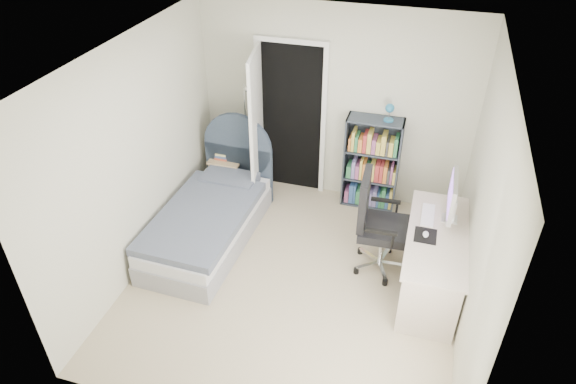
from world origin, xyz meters
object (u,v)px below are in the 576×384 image
(nightstand, at_px, (227,165))
(floor_lamp, at_px, (248,149))
(bed, at_px, (211,217))
(bookcase, at_px, (372,167))
(desk, at_px, (433,259))
(office_chair, at_px, (376,219))

(nightstand, bearing_deg, floor_lamp, 22.92)
(bed, bearing_deg, nightstand, 100.05)
(nightstand, height_order, bookcase, bookcase)
(bookcase, bearing_deg, desk, -57.78)
(bed, height_order, floor_lamp, floor_lamp)
(bed, distance_m, floor_lamp, 1.15)
(bed, relative_size, nightstand, 3.26)
(nightstand, relative_size, floor_lamp, 0.40)
(bookcase, bearing_deg, bed, -144.59)
(nightstand, xyz_separation_m, desk, (2.73, -1.12, -0.01))
(desk, bearing_deg, office_chair, 165.47)
(bed, distance_m, bookcase, 2.11)
(bookcase, bearing_deg, floor_lamp, -175.54)
(bed, xyz_separation_m, nightstand, (-0.17, 0.98, 0.13))
(nightstand, distance_m, office_chair, 2.31)
(bookcase, relative_size, office_chair, 1.23)
(bed, relative_size, desk, 1.35)
(floor_lamp, bearing_deg, bed, -94.86)
(bed, distance_m, desk, 2.57)
(nightstand, bearing_deg, bed, -79.95)
(floor_lamp, bearing_deg, desk, -26.48)
(floor_lamp, relative_size, desk, 1.03)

